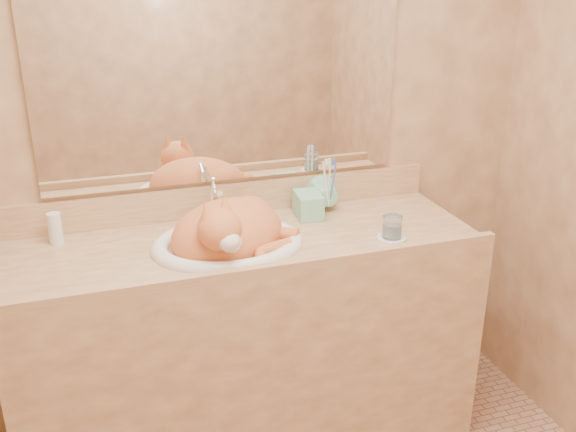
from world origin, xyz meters
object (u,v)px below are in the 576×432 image
object	(u,v)px
soap_dispenser	(313,197)
cat	(228,229)
vanity_counter	(249,347)
water_glass	(392,227)
sink_basin	(227,224)
toothbrush_cup	(329,199)

from	to	relation	value
soap_dispenser	cat	bearing A→B (deg)	-156.59
soap_dispenser	vanity_counter	bearing A→B (deg)	-158.39
vanity_counter	water_glass	bearing A→B (deg)	-17.16
sink_basin	toothbrush_cup	distance (m)	0.46
sink_basin	cat	distance (m)	0.02
vanity_counter	toothbrush_cup	bearing A→B (deg)	22.43
toothbrush_cup	soap_dispenser	bearing A→B (deg)	-142.78
soap_dispenser	water_glass	distance (m)	0.31
toothbrush_cup	water_glass	xyz separation A→B (m)	(0.11, -0.30, -0.01)
vanity_counter	water_glass	distance (m)	0.69
vanity_counter	sink_basin	distance (m)	0.51
cat	sink_basin	bearing A→B (deg)	69.86
sink_basin	water_glass	world-z (taller)	sink_basin
vanity_counter	water_glass	xyz separation A→B (m)	(0.48, -0.15, 0.47)
sink_basin	cat	bearing A→B (deg)	-80.27
cat	water_glass	bearing A→B (deg)	-36.77
sink_basin	soap_dispenser	world-z (taller)	soap_dispenser
cat	soap_dispenser	distance (m)	0.36
sink_basin	water_glass	size ratio (longest dim) A/B	6.43
soap_dispenser	toothbrush_cup	distance (m)	0.12
cat	soap_dispenser	bearing A→B (deg)	-6.39
sink_basin	water_glass	distance (m)	0.56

